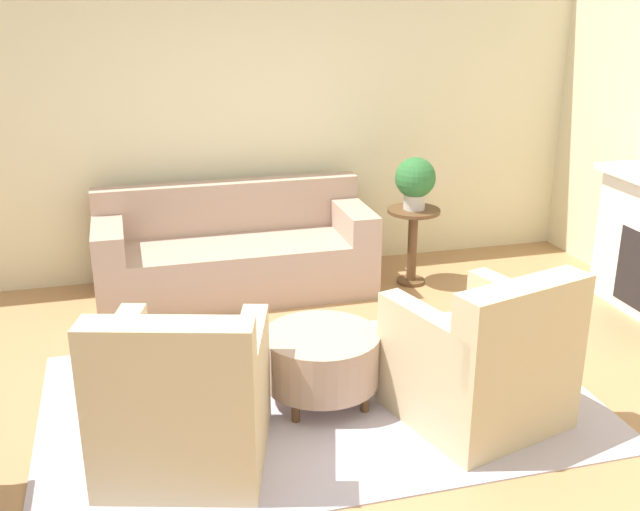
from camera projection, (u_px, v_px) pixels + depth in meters
name	position (u px, v px, depth m)	size (l,w,h in m)	color
ground_plane	(320.00, 401.00, 4.61)	(16.00, 16.00, 0.00)	#AD7F51
wall_back	(245.00, 113.00, 6.38)	(8.80, 0.12, 2.80)	beige
rug	(320.00, 400.00, 4.61)	(3.32, 2.03, 0.01)	#BCB2C1
couch	(235.00, 254.00, 6.18)	(2.23, 0.85, 0.88)	tan
armchair_left	(183.00, 404.00, 3.88)	(1.03, 1.04, 0.94)	#C6B289
armchair_right	(483.00, 364.00, 4.30)	(1.03, 1.04, 0.94)	#C6B289
ottoman_table	(321.00, 358.00, 4.54)	(0.71, 0.71, 0.44)	tan
side_table	(413.00, 235.00, 6.33)	(0.44, 0.44, 0.66)	brown
potted_plant_on_side_table	(415.00, 180.00, 6.17)	(0.34, 0.34, 0.44)	beige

